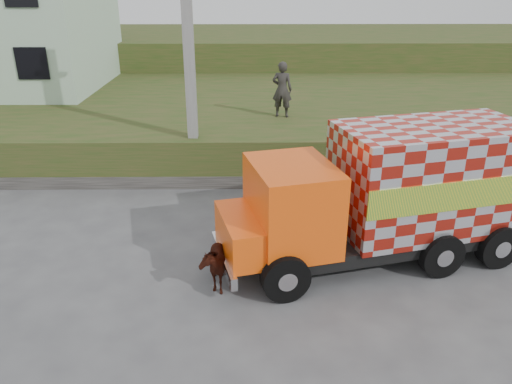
{
  "coord_description": "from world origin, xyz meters",
  "views": [
    {
      "loc": [
        0.8,
        -10.44,
        6.06
      ],
      "look_at": [
        0.92,
        0.67,
        1.3
      ],
      "focal_mm": 35.0,
      "sensor_mm": 36.0,
      "label": 1
    }
  ],
  "objects_px": {
    "cargo_truck": "(391,194)",
    "cow": "(212,262)",
    "pedestrian": "(282,89)",
    "utility_pole": "(189,52)"
  },
  "relations": [
    {
      "from": "cargo_truck",
      "to": "cow",
      "type": "relative_size",
      "value": 5.74
    },
    {
      "from": "cargo_truck",
      "to": "pedestrian",
      "type": "xyz_separation_m",
      "value": [
        -2.05,
        7.27,
        0.87
      ]
    },
    {
      "from": "utility_pole",
      "to": "cow",
      "type": "relative_size",
      "value": 6.27
    },
    {
      "from": "cargo_truck",
      "to": "pedestrian",
      "type": "distance_m",
      "value": 7.6
    },
    {
      "from": "cow",
      "to": "pedestrian",
      "type": "xyz_separation_m",
      "value": [
        1.94,
        8.41,
        1.93
      ]
    },
    {
      "from": "cargo_truck",
      "to": "cow",
      "type": "height_order",
      "value": "cargo_truck"
    },
    {
      "from": "cow",
      "to": "pedestrian",
      "type": "relative_size",
      "value": 0.66
    },
    {
      "from": "utility_pole",
      "to": "cargo_truck",
      "type": "bearing_deg",
      "value": -43.88
    },
    {
      "from": "cargo_truck",
      "to": "pedestrian",
      "type": "relative_size",
      "value": 3.76
    },
    {
      "from": "utility_pole",
      "to": "cargo_truck",
      "type": "xyz_separation_m",
      "value": [
        4.96,
        -4.77,
        -2.47
      ]
    }
  ]
}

